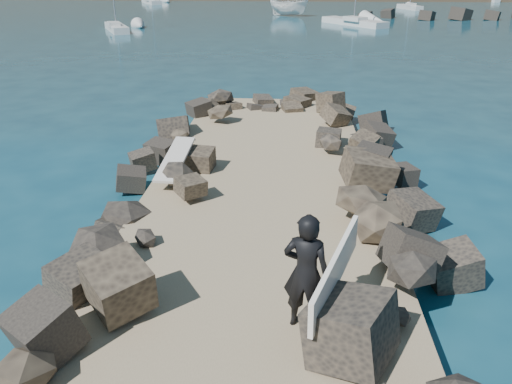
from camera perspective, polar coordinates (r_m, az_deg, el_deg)
ground at (r=12.24m, az=0.33°, el=-4.48°), size 800.00×800.00×0.00m
jetty at (r=10.38m, az=-0.40°, el=-8.34°), size 6.00×26.00×0.60m
riprap_left at (r=11.26m, az=-15.14°, el=-5.26°), size 2.60×22.00×1.00m
riprap_right at (r=10.90m, az=15.29°, el=-6.33°), size 2.60×22.00×1.00m
surfboard_resting at (r=13.77m, az=-9.21°, el=3.31°), size 0.73×2.27×0.07m
boat_imported at (r=70.05m, az=3.79°, el=20.34°), size 6.04×4.71×2.21m
surfer_with_board at (r=7.83m, az=6.21°, el=-9.09°), size 1.32×2.36×2.00m
sailboat_d at (r=84.22m, az=17.16°, el=19.54°), size 2.99×5.94×7.16m
sailboat_c at (r=59.46m, az=11.13°, el=18.53°), size 6.82×8.29×10.50m
sailboat_e at (r=96.32m, az=-11.88°, el=20.53°), size 5.40×8.07×9.74m
sailboat_a at (r=54.55m, az=-15.67°, el=17.63°), size 4.32×6.61×8.08m
sailboat_f at (r=109.00m, az=25.00°, el=19.30°), size 2.80×5.66×6.85m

